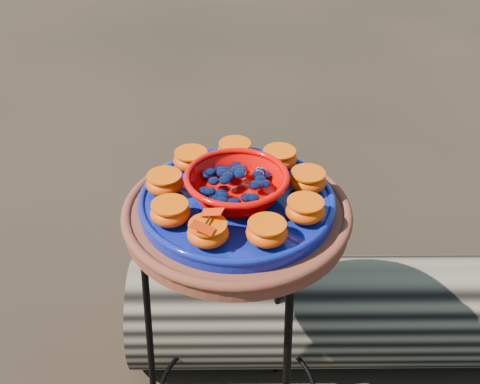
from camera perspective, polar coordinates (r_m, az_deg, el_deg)
The scene contains 18 objects.
plant_stand at distance 1.46m, azimuth -0.26°, elevation -13.82°, with size 0.44×0.44×0.70m, color black, non-canonical shape.
terracotta_saucer at distance 1.21m, azimuth -0.30°, elevation -2.26°, with size 0.45×0.45×0.04m, color #5B2E19.
cobalt_plate at distance 1.19m, azimuth -0.31°, elevation -1.07°, with size 0.38×0.38×0.03m, color #000746.
red_bowl at distance 1.17m, azimuth -0.31°, elevation 0.50°, with size 0.19×0.19×0.05m, color #C00200, non-canonical shape.
glass_gems at distance 1.15m, azimuth -0.32°, elevation 2.13°, with size 0.15×0.15×0.03m, color black, non-canonical shape.
orange_half_0 at distance 1.07m, azimuth -3.06°, elevation -3.90°, with size 0.07×0.07×0.04m, color #AD3C00.
orange_half_1 at distance 1.07m, azimuth 2.55°, elevation -3.86°, with size 0.07×0.07×0.04m, color #AD3C00.
orange_half_2 at distance 1.12m, azimuth 6.18°, elevation -1.73°, with size 0.07×0.07×0.04m, color #AD3C00.
orange_half_3 at distance 1.20m, azimuth 6.44°, elevation 1.05°, with size 0.07×0.07×0.04m, color #AD3C00.
orange_half_4 at distance 1.27m, azimuth 3.75°, elevation 3.17°, with size 0.07×0.07×0.04m, color #AD3C00.
orange_half_5 at distance 1.29m, azimuth -0.49°, elevation 3.89°, with size 0.07×0.07×0.04m, color #AD3C00.
orange_half_6 at distance 1.27m, azimuth -4.66°, elevation 3.02°, with size 0.07×0.07×0.04m, color #AD3C00.
orange_half_7 at distance 1.20m, azimuth -7.16°, elevation 0.81°, with size 0.07×0.07×0.04m, color #AD3C00.
orange_half_8 at distance 1.12m, azimuth -6.63°, elevation -1.97°, with size 0.07×0.07×0.04m, color #AD3C00.
butterfly at distance 1.05m, azimuth -3.10°, elevation -2.70°, with size 0.09×0.05×0.02m, color red, non-canonical shape.
driftwood_log at distance 1.87m, azimuth 17.51°, elevation -10.68°, with size 1.73×0.45×0.32m, color black, non-canonical shape.
foliage_left at distance 1.94m, azimuth -5.59°, elevation -10.33°, with size 0.30×0.30×0.15m, color #155C17.
foliage_back at distance 1.96m, azimuth 4.71°, elevation -9.70°, with size 0.30×0.30×0.15m, color #155C17.
Camera 1 is at (0.49, -0.83, 1.45)m, focal length 45.00 mm.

